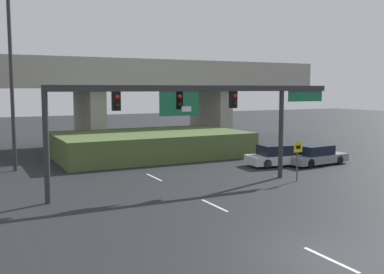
{
  "coord_description": "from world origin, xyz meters",
  "views": [
    {
      "loc": [
        -10.16,
        -11.0,
        5.43
      ],
      "look_at": [
        0.0,
        9.03,
        2.98
      ],
      "focal_mm": 42.0,
      "sensor_mm": 36.0,
      "label": 1
    }
  ],
  "objects": [
    {
      "name": "ground_plane",
      "position": [
        0.0,
        0.0,
        0.0
      ],
      "size": [
        160.0,
        160.0,
        0.0
      ],
      "primitive_type": "plane",
      "color": "black"
    },
    {
      "name": "overpass_bridge",
      "position": [
        0.0,
        29.76,
        5.59
      ],
      "size": [
        44.75,
        8.29,
        7.97
      ],
      "color": "#A39E93",
      "rests_on": "ground"
    },
    {
      "name": "lane_markings",
      "position": [
        0.0,
        14.16,
        0.0
      ],
      "size": [
        0.14,
        32.15,
        0.01
      ],
      "color": "silver",
      "rests_on": "ground"
    },
    {
      "name": "highway_light_pole_near",
      "position": [
        -7.36,
        20.3,
        9.11
      ],
      "size": [
        0.7,
        0.36,
        17.46
      ],
      "color": "#2D2D30",
      "rests_on": "ground"
    },
    {
      "name": "speed_limit_sign",
      "position": [
        7.04,
        9.28,
        1.55
      ],
      "size": [
        0.6,
        0.11,
        2.37
      ],
      "color": "#4C4C4C",
      "rests_on": "ground"
    },
    {
      "name": "grass_embankment",
      "position": [
        3.02,
        22.41,
        0.96
      ],
      "size": [
        14.83,
        8.81,
        1.92
      ],
      "color": "#4C6033",
      "rests_on": "ground"
    },
    {
      "name": "parked_sedan_near_right",
      "position": [
        9.41,
        14.18,
        0.68
      ],
      "size": [
        4.72,
        2.34,
        1.47
      ],
      "rotation": [
        0.0,
        0.0,
        -0.11
      ],
      "color": "silver",
      "rests_on": "ground"
    },
    {
      "name": "parked_sedan_mid_right",
      "position": [
        12.05,
        13.23,
        0.65
      ],
      "size": [
        4.85,
        2.2,
        1.39
      ],
      "rotation": [
        0.0,
        0.0,
        0.09
      ],
      "color": "gray",
      "rests_on": "ground"
    },
    {
      "name": "signal_gantry",
      "position": [
        1.13,
        10.61,
        4.59
      ],
      "size": [
        17.03,
        0.44,
        5.58
      ],
      "color": "#2D2D30",
      "rests_on": "ground"
    }
  ]
}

